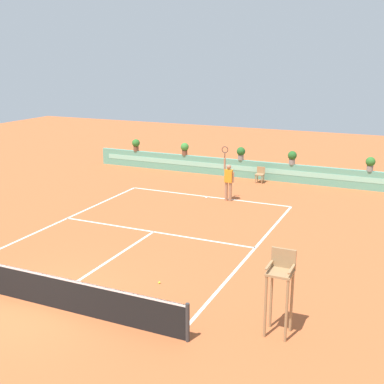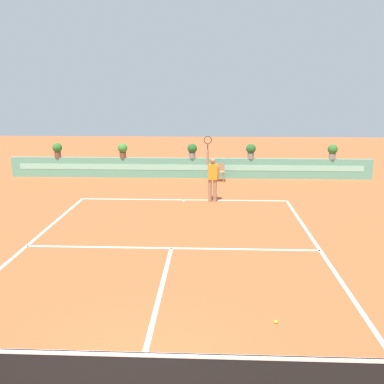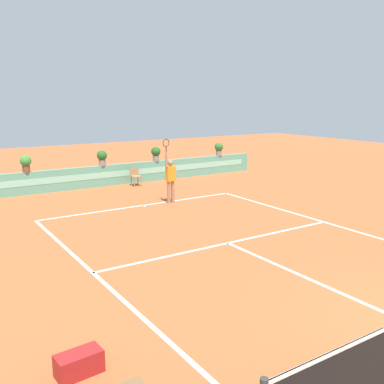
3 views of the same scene
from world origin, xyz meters
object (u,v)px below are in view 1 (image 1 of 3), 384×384
ball_kid_chair (260,174)px  tennis_ball_near_baseline (159,283)px  potted_plant_right (292,157)px  potted_plant_left (185,148)px  umpire_chair (280,283)px  potted_plant_far_left (136,144)px  tennis_player (228,179)px  potted_plant_centre (241,153)px  potted_plant_far_right (370,163)px

ball_kid_chair → tennis_ball_near_baseline: (0.82, -13.18, -0.44)m
tennis_ball_near_baseline → potted_plant_right: potted_plant_right is taller
ball_kid_chair → tennis_ball_near_baseline: 13.22m
potted_plant_left → umpire_chair: bearing=-57.6°
tennis_ball_near_baseline → potted_plant_far_left: (-8.95, 13.92, 1.38)m
tennis_player → potted_plant_far_left: size_ratio=3.57×
umpire_chair → potted_plant_right: size_ratio=2.96×
potted_plant_far_left → potted_plant_centre: (6.77, 0.00, 0.00)m
umpire_chair → potted_plant_left: (-9.59, 15.13, 0.07)m
potted_plant_left → potted_plant_centre: size_ratio=1.00×
umpire_chair → potted_plant_centre: size_ratio=2.96×
potted_plant_right → potted_plant_far_right: bearing=0.0°
potted_plant_left → potted_plant_far_left: (-3.30, 0.00, 0.00)m
umpire_chair → tennis_player: tennis_player is taller
potted_plant_right → potted_plant_far_left: same height
tennis_ball_near_baseline → potted_plant_centre: size_ratio=0.09×
tennis_player → potted_plant_right: size_ratio=3.57×
tennis_ball_near_baseline → potted_plant_left: size_ratio=0.09×
umpire_chair → tennis_player: 11.61m
ball_kid_chair → tennis_ball_near_baseline: size_ratio=12.50×
potted_plant_left → potted_plant_far_right: same height
potted_plant_left → potted_plant_far_right: 10.32m
tennis_player → tennis_ball_near_baseline: bearing=-82.6°
potted_plant_centre → potted_plant_right: bearing=0.0°
ball_kid_chair → potted_plant_right: bearing=25.7°
tennis_ball_near_baseline → potted_plant_far_left: bearing=122.8°
ball_kid_chair → potted_plant_right: (1.52, 0.73, 0.93)m
umpire_chair → ball_kid_chair: size_ratio=2.52×
ball_kid_chair → potted_plant_centre: bearing=151.8°
potted_plant_right → tennis_player: bearing=-111.9°
potted_plant_left → potted_plant_right: 6.35m
tennis_ball_near_baseline → potted_plant_right: 14.00m
potted_plant_far_right → potted_plant_right: size_ratio=1.00×
umpire_chair → potted_plant_far_left: size_ratio=2.96×
umpire_chair → ball_kid_chair: 15.18m
potted_plant_far_left → potted_plant_left: bearing=0.0°
potted_plant_left → potted_plant_right: bearing=0.0°
ball_kid_chair → potted_plant_left: potted_plant_left is taller
umpire_chair → ball_kid_chair: umpire_chair is taller
tennis_ball_near_baseline → potted_plant_far_right: 14.74m
tennis_player → potted_plant_right: 5.10m
umpire_chair → potted_plant_left: bearing=122.4°
tennis_ball_near_baseline → potted_plant_far_right: size_ratio=0.09×
umpire_chair → potted_plant_left: size_ratio=2.96×
potted_plant_centre → tennis_player: bearing=-78.1°
tennis_player → potted_plant_far_right: size_ratio=3.57×
ball_kid_chair → potted_plant_right: potted_plant_right is taller
tennis_ball_near_baseline → potted_plant_left: 15.08m
tennis_ball_near_baseline → umpire_chair: bearing=-17.1°
tennis_player → potted_plant_left: size_ratio=3.57×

